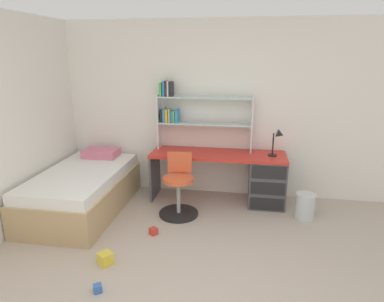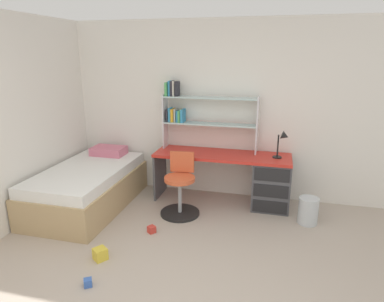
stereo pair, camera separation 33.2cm
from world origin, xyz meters
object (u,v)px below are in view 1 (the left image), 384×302
at_px(swivel_chair, 179,191).
at_px(waste_bin, 305,206).
at_px(bed_platform, 83,190).
at_px(toy_block_blue_0, 98,288).
at_px(toy_block_red_1, 153,231).
at_px(bookshelf_hutch, 191,111).
at_px(desk, 253,176).
at_px(desk_lamp, 278,138).
at_px(toy_block_yellow_2, 105,258).

distance_m(swivel_chair, waste_bin, 1.64).
bearing_deg(bed_platform, waste_bin, 4.31).
distance_m(swivel_chair, toy_block_blue_0, 1.70).
bearing_deg(toy_block_red_1, bookshelf_hutch, 79.14).
bearing_deg(toy_block_blue_0, desk, 57.19).
bearing_deg(bookshelf_hutch, bed_platform, -150.35).
relative_size(desk_lamp, toy_block_red_1, 4.69).
bearing_deg(desk_lamp, bed_platform, -167.40).
relative_size(swivel_chair, toy_block_yellow_2, 6.53).
xyz_separation_m(desk, swivel_chair, (-0.96, -0.51, -0.07)).
xyz_separation_m(desk_lamp, bed_platform, (-2.57, -0.57, -0.68)).
bearing_deg(desk, bed_platform, -165.09).
bearing_deg(desk, bookshelf_hutch, 169.60).
relative_size(bookshelf_hutch, toy_block_yellow_2, 10.84).
bearing_deg(toy_block_blue_0, waste_bin, 40.60).
xyz_separation_m(bed_platform, toy_block_yellow_2, (0.79, -1.12, -0.22)).
distance_m(waste_bin, toy_block_yellow_2, 2.53).
xyz_separation_m(swivel_chair, toy_block_blue_0, (-0.41, -1.62, -0.29)).
bearing_deg(toy_block_yellow_2, waste_bin, 32.16).
height_order(bookshelf_hutch, toy_block_red_1, bookshelf_hutch).
distance_m(desk_lamp, bed_platform, 2.72).
xyz_separation_m(swivel_chair, bed_platform, (-1.30, -0.09, -0.04)).
bearing_deg(toy_block_red_1, waste_bin, 21.22).
xyz_separation_m(desk, toy_block_red_1, (-1.15, -1.09, -0.36)).
distance_m(desk, toy_block_red_1, 1.62).
relative_size(toy_block_blue_0, toy_block_yellow_2, 0.58).
bearing_deg(desk_lamp, bookshelf_hutch, 170.93).
bearing_deg(toy_block_yellow_2, bed_platform, 125.02).
bearing_deg(toy_block_blue_0, bookshelf_hutch, 78.59).
distance_m(desk_lamp, waste_bin, 0.94).
bearing_deg(swivel_chair, bookshelf_hutch, 85.74).
bearing_deg(toy_block_yellow_2, desk, 49.54).
bearing_deg(desk, toy_block_red_1, -136.63).
relative_size(desk, desk_lamp, 4.91).
height_order(desk_lamp, toy_block_red_1, desk_lamp).
bearing_deg(toy_block_red_1, toy_block_yellow_2, -116.70).
height_order(desk_lamp, toy_block_blue_0, desk_lamp).
bearing_deg(swivel_chair, waste_bin, 4.48).
relative_size(toy_block_red_1, toy_block_yellow_2, 0.66).
bearing_deg(waste_bin, desk, 150.31).
bearing_deg(bookshelf_hutch, desk, -10.40).
bearing_deg(bed_platform, toy_block_red_1, -23.62).
height_order(waste_bin, toy_block_yellow_2, waste_bin).
height_order(desk, bed_platform, desk).
relative_size(bed_platform, toy_block_red_1, 22.04).
height_order(bed_platform, waste_bin, bed_platform).
height_order(desk_lamp, bed_platform, desk_lamp).
relative_size(desk, swivel_chair, 2.31).
bearing_deg(toy_block_yellow_2, toy_block_blue_0, -76.37).
relative_size(bed_platform, waste_bin, 5.32).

